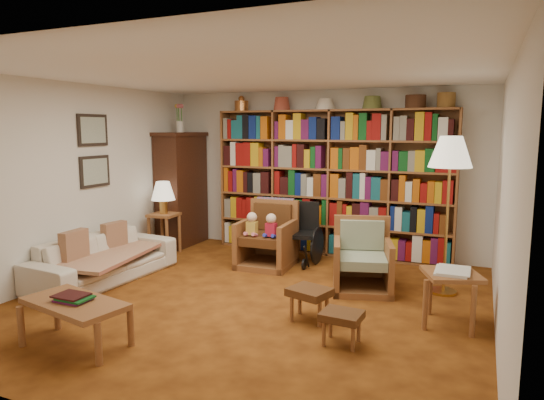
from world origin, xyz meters
The scene contains 23 objects.
floor centered at (0.00, 0.00, 0.00)m, with size 5.00×5.00×0.00m, color #8D4A15.
ceiling centered at (0.00, 0.00, 2.50)m, with size 5.00×5.00×0.00m, color white.
wall_back centered at (0.00, 2.50, 1.25)m, with size 5.00×5.00×0.00m, color silver.
wall_front centered at (0.00, -2.50, 1.25)m, with size 5.00×5.00×0.00m, color silver.
wall_left centered at (-2.50, 0.00, 1.25)m, with size 5.00×5.00×0.00m, color silver.
wall_right centered at (2.50, 0.00, 1.25)m, with size 5.00×5.00×0.00m, color silver.
bookshelf centered at (0.20, 2.33, 1.17)m, with size 3.60×0.30×2.42m.
curio_cabinet centered at (-2.25, 2.00, 0.95)m, with size 0.50×0.95×2.40m.
framed_pictures centered at (-2.48, 0.30, 1.62)m, with size 0.03×0.52×0.97m.
sofa centered at (-2.05, -0.07, 0.29)m, with size 0.76×1.96×0.57m, color beige.
sofa_throw centered at (-2.00, -0.07, 0.30)m, with size 0.80×1.50×0.04m, color beige.
cushion_left centered at (-2.18, 0.28, 0.45)m, with size 0.12×0.37×0.37m, color maroon.
cushion_right centered at (-2.18, -0.42, 0.45)m, with size 0.12×0.39×0.39m, color maroon.
side_table_lamp centered at (-2.15, 1.35, 0.46)m, with size 0.44×0.44×0.63m.
table_lamp centered at (-2.15, 1.35, 0.96)m, with size 0.36×0.36×0.49m.
armchair_leather centered at (-0.41, 1.43, 0.38)m, with size 0.76×0.81×0.92m.
armchair_sage centered at (1.06, 0.94, 0.33)m, with size 0.88×0.88×0.85m.
wheelchair centered at (-0.04, 1.73, 0.40)m, with size 0.50×0.70×0.87m.
floor_lamp centered at (1.96, 1.14, 1.59)m, with size 0.49×0.49×1.84m.
side_table_papers centered at (2.09, 0.16, 0.45)m, with size 0.65×0.65×0.57m.
footstool_a centered at (0.78, -0.26, 0.27)m, with size 0.47×0.43×0.33m.
footstool_b centered at (1.22, -0.67, 0.24)m, with size 0.37×0.32×0.30m.
coffee_table centered at (-0.93, -1.65, 0.36)m, with size 1.05×0.67×0.47m.
Camera 1 is at (2.30, -4.70, 1.92)m, focal length 32.00 mm.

